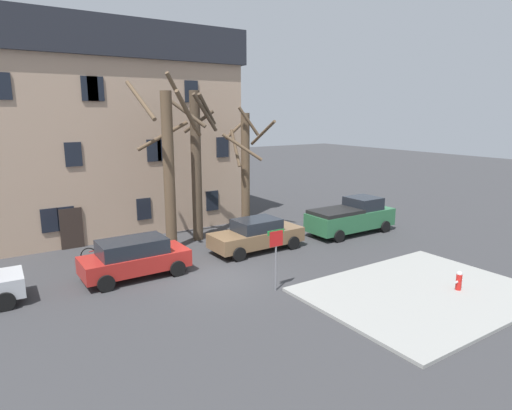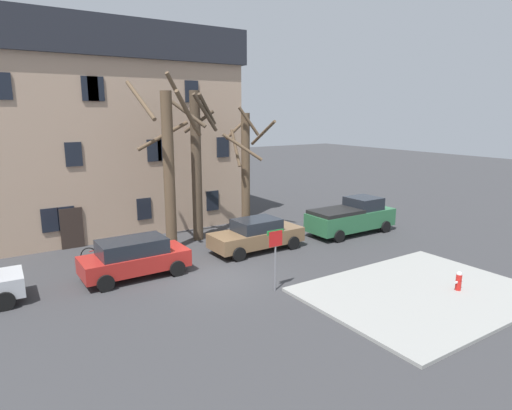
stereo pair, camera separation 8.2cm
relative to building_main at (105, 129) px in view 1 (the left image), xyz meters
name	(u,v)px [view 1 (the left image)]	position (x,y,z in m)	size (l,w,h in m)	color
ground_plane	(218,278)	(1.09, -12.34, -5.86)	(120.00, 120.00, 0.00)	#38383A
sidewalk_slab	(421,293)	(6.84, -18.07, -5.80)	(8.54, 6.39, 0.12)	#999993
building_main	(105,129)	(0.00, 0.00, 0.00)	(14.61, 9.48, 11.58)	tan
tree_bare_near	(169,163)	(1.04, -7.53, -1.47)	(3.31, 3.38, 8.62)	brown
tree_bare_mid	(197,161)	(2.94, -6.66, -1.55)	(2.81, 2.81, 7.96)	#4C3D2D
tree_bare_far	(246,168)	(5.77, -7.03, -2.09)	(2.83, 2.76, 7.17)	brown
car_red_wagon	(134,257)	(-1.76, -10.24, -5.00)	(4.42, 2.10, 1.65)	#AD231E
car_brown_sedan	(257,235)	(4.56, -10.01, -5.04)	(4.82, 2.13, 1.62)	brown
pickup_truck_green	(351,217)	(10.90, -10.30, -4.89)	(5.39, 2.18, 2.02)	#2D6B42
fire_hydrant	(459,280)	(8.15, -18.74, -5.35)	(0.42, 0.22, 0.76)	red
street_sign_pole	(276,248)	(2.36, -14.71, -4.13)	(0.76, 0.07, 2.45)	slate
bicycle_leaning	(100,253)	(-2.48, -7.36, -5.49)	(1.73, 0.35, 1.03)	black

